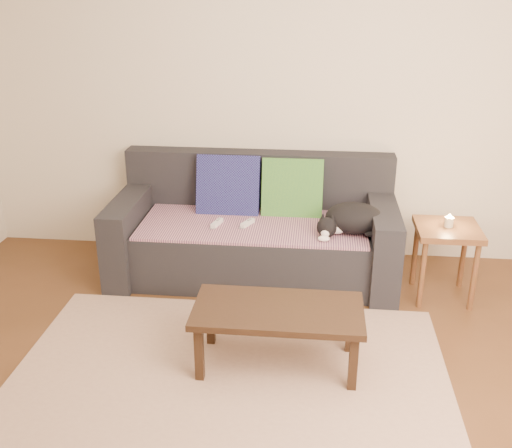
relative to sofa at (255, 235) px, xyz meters
name	(u,v)px	position (x,y,z in m)	size (l,w,h in m)	color
ground	(224,401)	(0.00, -1.57, -0.31)	(4.50, 4.50, 0.00)	brown
back_wall	(260,94)	(0.00, 0.43, 0.99)	(4.50, 0.04, 2.60)	beige
sofa	(255,235)	(0.00, 0.00, 0.00)	(2.10, 0.94, 0.87)	#232328
throw_blanket	(253,224)	(0.00, -0.09, 0.12)	(1.66, 0.74, 0.02)	#45284B
cushion_navy	(229,187)	(-0.22, 0.17, 0.32)	(0.48, 0.12, 0.48)	#150F44
cushion_green	(292,189)	(0.27, 0.17, 0.32)	(0.46, 0.12, 0.46)	#0B4838
cat	(352,219)	(0.71, -0.20, 0.23)	(0.50, 0.37, 0.22)	black
wii_remote_a	(217,223)	(-0.26, -0.15, 0.15)	(0.15, 0.04, 0.03)	white
wii_remote_b	(248,223)	(-0.04, -0.13, 0.15)	(0.15, 0.04, 0.03)	white
side_table	(447,239)	(1.37, -0.26, 0.13)	(0.43, 0.43, 0.54)	brown
candle	(449,222)	(1.37, -0.26, 0.27)	(0.06, 0.06, 0.09)	beige
rug	(228,383)	(0.00, -1.42, -0.30)	(2.50, 1.80, 0.01)	tan
coffee_table	(278,316)	(0.26, -1.22, 0.03)	(0.97, 0.48, 0.39)	black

